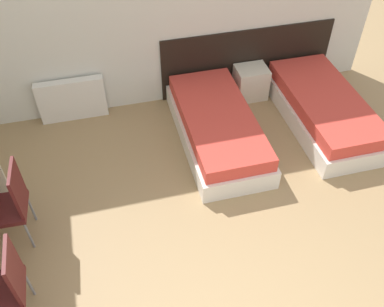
{
  "coord_description": "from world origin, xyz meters",
  "views": [
    {
      "loc": [
        -0.8,
        -1.03,
        3.73
      ],
      "look_at": [
        0.0,
        2.1,
        0.55
      ],
      "focal_mm": 40.0,
      "sensor_mm": 36.0,
      "label": 1
    }
  ],
  "objects_px": {
    "chair_near_laptop": "(10,203)",
    "nightstand": "(251,82)",
    "bed_near_door": "(323,109)",
    "chair_near_notebook": "(5,286)",
    "bed_near_window": "(217,128)"
  },
  "relations": [
    {
      "from": "chair_near_laptop",
      "to": "nightstand",
      "type": "bearing_deg",
      "value": 31.31
    },
    {
      "from": "bed_near_door",
      "to": "chair_near_notebook",
      "type": "height_order",
      "value": "chair_near_notebook"
    },
    {
      "from": "bed_near_window",
      "to": "bed_near_door",
      "type": "height_order",
      "value": "same"
    },
    {
      "from": "chair_near_laptop",
      "to": "chair_near_notebook",
      "type": "xyz_separation_m",
      "value": [
        0.0,
        -0.89,
        0.0
      ]
    },
    {
      "from": "bed_near_door",
      "to": "chair_near_notebook",
      "type": "xyz_separation_m",
      "value": [
        -3.81,
        -1.79,
        0.31
      ]
    },
    {
      "from": "chair_near_laptop",
      "to": "bed_near_door",
      "type": "bearing_deg",
      "value": 15.9
    },
    {
      "from": "bed_near_window",
      "to": "nightstand",
      "type": "bearing_deg",
      "value": 47.36
    },
    {
      "from": "bed_near_door",
      "to": "chair_near_notebook",
      "type": "bearing_deg",
      "value": -154.87
    },
    {
      "from": "bed_near_window",
      "to": "nightstand",
      "type": "relative_size",
      "value": 4.21
    },
    {
      "from": "bed_near_window",
      "to": "bed_near_door",
      "type": "relative_size",
      "value": 1.0
    },
    {
      "from": "nightstand",
      "to": "chair_near_laptop",
      "type": "height_order",
      "value": "chair_near_laptop"
    },
    {
      "from": "bed_near_door",
      "to": "bed_near_window",
      "type": "bearing_deg",
      "value": 180.0
    },
    {
      "from": "nightstand",
      "to": "chair_near_laptop",
      "type": "bearing_deg",
      "value": -151.33
    },
    {
      "from": "chair_near_notebook",
      "to": "bed_near_window",
      "type": "bearing_deg",
      "value": 36.27
    },
    {
      "from": "bed_near_door",
      "to": "chair_near_notebook",
      "type": "distance_m",
      "value": 4.22
    }
  ]
}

